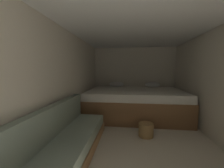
# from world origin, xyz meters

# --- Properties ---
(ground_plane) EXTENTS (7.16, 7.16, 0.00)m
(ground_plane) POSITION_xyz_m (0.00, 2.16, 0.00)
(ground_plane) COLOR beige
(wall_back) EXTENTS (2.80, 0.05, 2.04)m
(wall_back) POSITION_xyz_m (0.00, 4.77, 1.02)
(wall_back) COLOR beige
(wall_back) RESTS_ON ground
(wall_left) EXTENTS (0.05, 5.16, 2.04)m
(wall_left) POSITION_xyz_m (-1.37, 2.16, 1.02)
(wall_left) COLOR beige
(wall_left) RESTS_ON ground
(ceiling_slab) EXTENTS (2.80, 5.16, 0.05)m
(ceiling_slab) POSITION_xyz_m (0.00, 2.16, 2.07)
(ceiling_slab) COLOR white
(ceiling_slab) RESTS_ON wall_left
(bed) EXTENTS (2.58, 1.74, 0.91)m
(bed) POSITION_xyz_m (0.00, 3.83, 0.37)
(bed) COLOR brown
(bed) RESTS_ON ground
(sofa_left) EXTENTS (0.64, 2.62, 0.78)m
(sofa_left) POSITION_xyz_m (-1.06, 1.48, 0.24)
(sofa_left) COLOR #9E7247
(sofa_left) RESTS_ON ground
(wicker_basket) EXTENTS (0.29, 0.29, 0.26)m
(wicker_basket) POSITION_xyz_m (0.17, 2.58, 0.13)
(wicker_basket) COLOR olive
(wicker_basket) RESTS_ON ground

